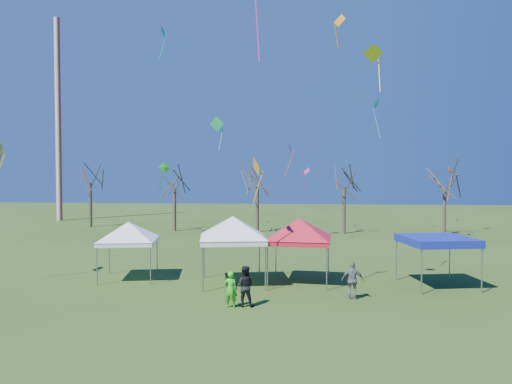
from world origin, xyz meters
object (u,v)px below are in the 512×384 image
person_grey (353,280)px  person_green (231,289)px  person_dark (245,286)px  tree_1 (174,174)px  tent_blue (437,241)px  tree_3 (344,170)px  tent_white_west (128,226)px  radio_mast (58,120)px  tent_white_mid (233,221)px  tree_2 (257,168)px  tent_red (300,223)px  tree_4 (445,170)px  tree_0 (90,167)px

person_grey → person_green: bearing=19.2°
person_dark → person_grey: bearing=-160.7°
tree_1 → person_green: bearing=-69.9°
tent_blue → person_green: tent_blue is taller
tree_3 → tree_1: bearing=177.9°
tent_white_west → tree_1: bearing=98.9°
radio_mast → person_dark: radio_mast is taller
tent_white_mid → tree_2: bearing=91.7°
tent_red → person_green: (-2.91, -4.79, -2.36)m
tree_4 → tree_2: bearing=178.8°
tree_4 → person_green: size_ratio=5.16×
tree_0 → tent_blue: (29.39, -24.16, -4.19)m
radio_mast → tree_3: size_ratio=3.16×
tree_3 → tent_red: size_ratio=1.81×
tent_red → person_grey: tent_red is taller
person_grey → person_dark: bearing=19.2°
radio_mast → tree_4: (43.36, -10.00, -6.44)m
tent_white_mid → tent_blue: (10.26, 0.43, -0.96)m
tree_1 → tree_2: 8.42m
tent_white_west → person_grey: 12.06m
radio_mast → tent_white_west: radio_mast is taller
tree_1 → person_dark: size_ratio=4.35×
radio_mast → tree_4: bearing=-13.0°
tent_blue → person_green: (-9.76, -4.59, -1.53)m
person_green → person_dark: bearing=-164.6°
radio_mast → tent_white_mid: 41.84m
tent_white_mid → tent_blue: tent_white_mid is taller
tent_white_west → person_grey: tent_white_west is taller
tree_1 → tent_white_west: bearing=-81.1°
tree_0 → tree_2: tree_0 is taller
tent_blue → person_dark: bearing=-154.4°
tree_2 → tent_blue: 24.13m
tent_white_west → tent_blue: bearing=-0.7°
tree_1 → person_green: 28.16m
tree_0 → tent_red: tree_0 is taller
tent_red → tree_0: bearing=133.2°
tree_3 → tent_white_mid: size_ratio=1.76×
tree_4 → person_green: (-16.58, -25.37, -5.29)m
tent_white_mid → person_green: bearing=-83.2°
tent_blue → tree_1: bearing=132.0°
radio_mast → person_grey: (32.05, -33.60, -11.65)m
radio_mast → tent_red: bearing=-45.9°
tree_1 → tent_white_mid: (9.05, -21.86, -2.54)m
tree_4 → person_dark: (-16.00, -25.17, -5.19)m
tree_1 → tent_blue: size_ratio=2.04×
tent_white_mid → tent_red: bearing=10.5°
tree_1 → person_grey: bearing=-58.6°
tree_2 → tent_blue: tree_2 is taller
tree_4 → tent_red: 24.88m
tent_blue → person_grey: bearing=-147.9°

